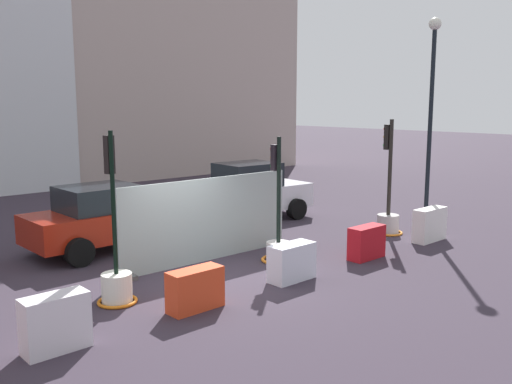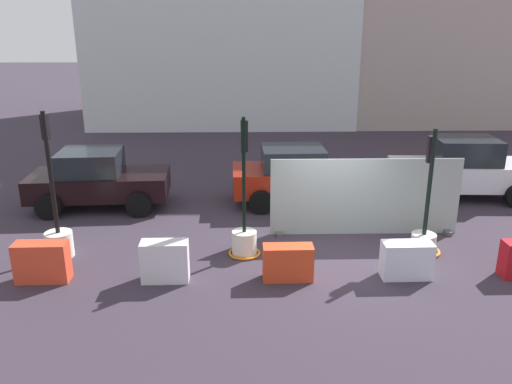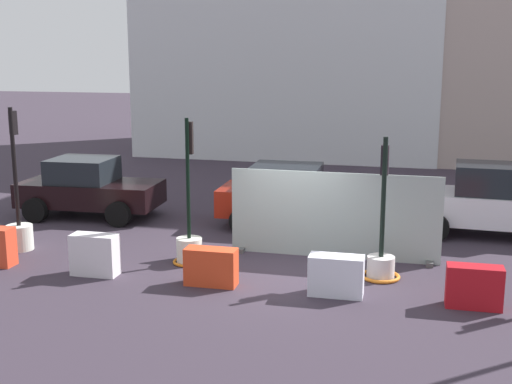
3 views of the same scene
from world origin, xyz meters
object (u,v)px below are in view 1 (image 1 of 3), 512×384
construction_barrier_3 (292,262)px  traffic_light_3 (388,214)px  construction_barrier_4 (367,242)px  car_white_van (248,193)px  traffic_light_2 (278,241)px  construction_barrier_2 (195,289)px  street_lamp_post (432,96)px  car_red_compact (107,218)px  construction_barrier_5 (430,225)px  construction_barrier_1 (56,323)px  traffic_light_1 (116,275)px

construction_barrier_3 → traffic_light_3: bearing=13.1°
construction_barrier_4 → car_white_van: bearing=82.1°
traffic_light_2 → construction_barrier_4: size_ratio=2.92×
construction_barrier_2 → street_lamp_post: street_lamp_post is taller
car_red_compact → street_lamp_post: 9.86m
construction_barrier_2 → construction_barrier_5: construction_barrier_5 is taller
car_red_compact → street_lamp_post: (8.45, -4.01, 3.11)m
car_red_compact → car_white_van: car_white_van is taller
traffic_light_3 → construction_barrier_5: size_ratio=2.84×
construction_barrier_1 → car_white_van: bearing=32.4°
traffic_light_3 → construction_barrier_1: 10.30m
construction_barrier_5 → construction_barrier_2: bearing=179.7°
construction_barrier_2 → street_lamp_post: (9.20, 0.95, 3.56)m
construction_barrier_2 → traffic_light_2: bearing=21.1°
traffic_light_2 → construction_barrier_1: (-5.88, -1.27, -0.05)m
traffic_light_2 → construction_barrier_5: 4.66m
construction_barrier_3 → car_white_van: 6.24m
car_red_compact → street_lamp_post: bearing=-25.3°
traffic_light_1 → construction_barrier_2: bearing=-54.1°
construction_barrier_5 → street_lamp_post: size_ratio=0.19×
construction_barrier_1 → car_red_compact: 5.98m
construction_barrier_3 → car_red_compact: 5.25m
traffic_light_2 → car_red_compact: bearing=124.8°
traffic_light_1 → traffic_light_2: size_ratio=1.09×
traffic_light_3 → car_red_compact: size_ratio=0.79×
car_red_compact → car_white_van: bearing=4.1°
traffic_light_2 → construction_barrier_1: 6.02m
construction_barrier_5 → car_red_compact: 8.64m
traffic_light_2 → construction_barrier_5: (4.47, -1.32, -0.04)m
construction_barrier_3 → traffic_light_2: bearing=57.9°
traffic_light_1 → construction_barrier_5: traffic_light_1 is taller
construction_barrier_2 → car_white_van: car_white_van is taller
construction_barrier_3 → construction_barrier_4: 2.55m
construction_barrier_2 → construction_barrier_1: bearing=179.9°
street_lamp_post → construction_barrier_1: bearing=-175.4°
construction_barrier_1 → traffic_light_2: bearing=12.2°
traffic_light_3 → street_lamp_post: street_lamp_post is taller
construction_barrier_1 → construction_barrier_5: bearing=-0.3°
traffic_light_2 → traffic_light_3: size_ratio=0.90×
construction_barrier_3 → car_white_van: bearing=58.1°
traffic_light_3 → construction_barrier_4: size_ratio=3.23×
traffic_light_3 → construction_barrier_1: bearing=-173.2°
traffic_light_3 → construction_barrier_2: traffic_light_3 is taller
traffic_light_1 → construction_barrier_2: (0.92, -1.26, -0.16)m
traffic_light_1 → construction_barrier_1: size_ratio=3.27×
traffic_light_3 → construction_barrier_2: (-7.65, -1.23, -0.18)m
construction_barrier_4 → construction_barrier_2: bearing=-179.7°
traffic_light_2 → construction_barrier_3: traffic_light_2 is taller
construction_barrier_5 → street_lamp_post: street_lamp_post is taller
construction_barrier_1 → construction_barrier_5: size_ratio=0.86×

